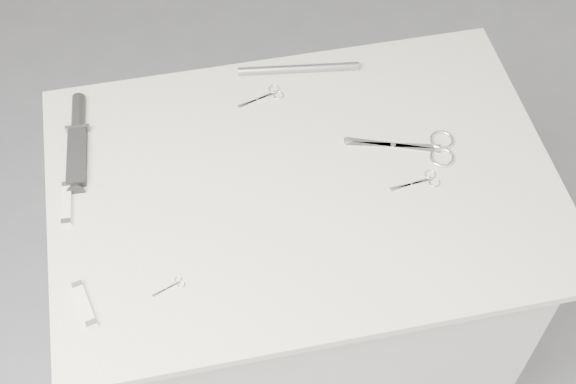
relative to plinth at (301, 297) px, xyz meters
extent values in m
cube|color=gray|center=(0.00, 0.00, -0.46)|extent=(4.00, 4.00, 0.01)
cube|color=#B7B7B4|center=(0.00, 0.00, 0.00)|extent=(0.90, 0.60, 0.90)
cube|color=beige|center=(0.00, 0.00, 0.46)|extent=(1.00, 0.70, 0.02)
cube|color=white|center=(0.20, 0.05, 0.47)|extent=(0.19, 0.09, 0.00)
cylinder|color=white|center=(0.20, 0.05, 0.47)|extent=(0.01, 0.01, 0.01)
torus|color=white|center=(0.30, 0.04, 0.47)|extent=(0.05, 0.05, 0.01)
torus|color=white|center=(0.29, 0.00, 0.47)|extent=(0.05, 0.05, 0.01)
cube|color=white|center=(0.21, -0.05, 0.47)|extent=(0.09, 0.02, 0.00)
cylinder|color=white|center=(0.21, -0.05, 0.47)|extent=(0.01, 0.01, 0.00)
torus|color=white|center=(0.25, -0.04, 0.47)|extent=(0.02, 0.02, 0.00)
torus|color=white|center=(0.25, -0.06, 0.47)|extent=(0.02, 0.02, 0.00)
cube|color=white|center=(-0.05, 0.23, 0.47)|extent=(0.09, 0.04, 0.00)
cylinder|color=white|center=(-0.05, 0.23, 0.47)|extent=(0.01, 0.01, 0.00)
torus|color=white|center=(-0.01, 0.26, 0.47)|extent=(0.02, 0.02, 0.00)
torus|color=white|center=(0.00, 0.24, 0.47)|extent=(0.02, 0.02, 0.00)
cube|color=white|center=(-0.29, -0.19, 0.47)|extent=(0.05, 0.03, 0.00)
cylinder|color=white|center=(-0.29, -0.19, 0.47)|extent=(0.00, 0.00, 0.00)
torus|color=white|center=(-0.27, -0.17, 0.47)|extent=(0.01, 0.01, 0.00)
torus|color=white|center=(-0.27, -0.19, 0.47)|extent=(0.01, 0.01, 0.00)
cube|color=black|center=(-0.43, 0.15, 0.48)|extent=(0.05, 0.15, 0.02)
cube|color=gray|center=(-0.43, 0.22, 0.48)|extent=(0.05, 0.01, 0.02)
cylinder|color=black|center=(-0.43, 0.27, 0.48)|extent=(0.04, 0.09, 0.03)
cube|color=silver|center=(-0.46, 0.04, 0.48)|extent=(0.03, 0.10, 0.01)
cube|color=white|center=(-0.46, 0.08, 0.48)|extent=(0.02, 0.01, 0.01)
cube|color=white|center=(-0.46, -0.01, 0.48)|extent=(0.02, 0.01, 0.01)
cube|color=silver|center=(-0.44, -0.19, 0.48)|extent=(0.04, 0.10, 0.01)
cube|color=white|center=(-0.45, -0.15, 0.48)|extent=(0.02, 0.02, 0.01)
cube|color=white|center=(-0.43, -0.23, 0.48)|extent=(0.02, 0.02, 0.01)
cylinder|color=gray|center=(0.05, 0.30, 0.48)|extent=(0.27, 0.05, 0.02)
camera|label=1|loc=(-0.22, -0.93, 1.73)|focal=50.00mm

